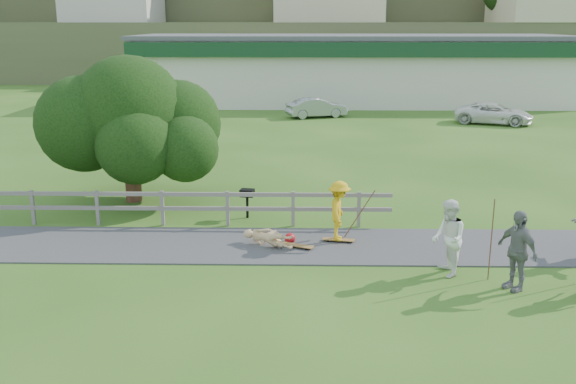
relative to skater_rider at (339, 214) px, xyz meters
The scene contains 17 objects.
ground 2.38m from the skater_rider, 126.06° to the right, with size 260.00×260.00×0.00m, color #2B5117.
path 1.58m from the skater_rider, 167.16° to the right, with size 34.00×3.00×0.04m, color #3E3E41.
fence 6.12m from the skater_rider, 165.78° to the left, with size 15.05×0.10×1.10m.
strip_mall 33.30m from the skater_rider, 85.36° to the left, with size 32.50×10.75×5.10m.
skater_rider is the anchor object (origin of this frame).
skater_fallen 2.10m from the skater_rider, 168.16° to the right, with size 1.52×0.36×0.56m, color tan.
spectator_a 3.43m from the skater_rider, 42.35° to the right, with size 0.93×0.72×1.91m, color white.
spectator_b 5.04m from the skater_rider, 38.80° to the right, with size 1.13×0.47×1.92m, color slate.
car_silver 24.64m from the skater_rider, 90.17° to the left, with size 1.35×3.88×1.28m, color #9FA0A6.
car_white 24.59m from the skater_rider, 64.16° to the left, with size 2.13×4.63×1.29m, color white.
tree 8.25m from the skater_rider, 148.15° to the left, with size 6.17×6.17×4.36m, color black, non-canonical shape.
bbq 3.67m from the skater_rider, 139.65° to the left, with size 0.43×0.33×0.94m, color black, non-canonical shape.
longboard_rider 0.80m from the skater_rider, ahead, with size 0.90×0.22×0.10m, color brown, non-canonical shape.
longboard_fallen 1.51m from the skater_rider, 156.41° to the right, with size 0.95×0.23×0.11m, color brown, non-canonical shape.
helmet 1.55m from the skater_rider, behind, with size 0.31×0.31×0.31m, color #B3141B.
pole_rider 0.72m from the skater_rider, 33.69° to the left, with size 0.03×0.03×1.68m, color brown.
pole_spec_left 4.35m from the skater_rider, 36.51° to the right, with size 0.03×0.03×2.03m, color brown.
Camera 1 is at (0.23, -15.42, 6.07)m, focal length 40.00 mm.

